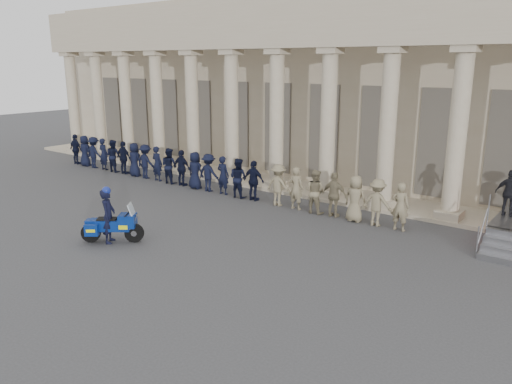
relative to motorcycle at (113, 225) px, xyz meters
name	(u,v)px	position (x,y,z in m)	size (l,w,h in m)	color
ground	(166,245)	(1.62, 0.83, -0.57)	(90.00, 90.00, 0.00)	#3A3A3C
building	(370,85)	(1.62, 15.57, 3.95)	(40.00, 12.50, 9.00)	tan
officer_rank	(196,171)	(-2.78, 6.82, 0.29)	(20.14, 0.65, 1.73)	black
motorcycle	(113,225)	(0.00, 0.00, 0.00)	(1.73, 1.47, 1.32)	black
rider	(108,215)	(-0.09, -0.07, 0.36)	(0.74, 0.78, 1.88)	black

